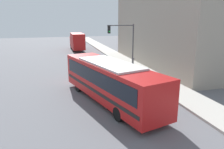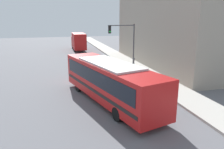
{
  "view_description": "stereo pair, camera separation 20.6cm",
  "coord_description": "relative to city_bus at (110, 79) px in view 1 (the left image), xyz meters",
  "views": [
    {
      "loc": [
        -4.28,
        -14.48,
        6.26
      ],
      "look_at": [
        0.74,
        3.65,
        1.33
      ],
      "focal_mm": 35.0,
      "sensor_mm": 36.0,
      "label": 1
    },
    {
      "loc": [
        -4.08,
        -14.54,
        6.26
      ],
      "look_at": [
        0.74,
        3.65,
        1.33
      ],
      "focal_mm": 35.0,
      "sensor_mm": 36.0,
      "label": 2
    }
  ],
  "objects": [
    {
      "name": "sidewalk",
      "position": [
        6.13,
        19.35,
        -1.68
      ],
      "size": [
        2.75,
        70.0,
        0.18
      ],
      "color": "#B7B2A8",
      "rests_on": "ground_plane"
    },
    {
      "name": "ground_plane",
      "position": [
        0.26,
        -0.65,
        -1.77
      ],
      "size": [
        120.0,
        120.0,
        0.0
      ],
      "primitive_type": "plane",
      "color": "slate"
    },
    {
      "name": "building_facade",
      "position": [
        10.51,
        11.39,
        3.46
      ],
      "size": [
        6.0,
        22.08,
        10.47
      ],
      "color": "#9E9384",
      "rests_on": "ground_plane"
    },
    {
      "name": "city_bus",
      "position": [
        0.0,
        0.0,
        0.0
      ],
      "size": [
        5.39,
        11.4,
        3.08
      ],
      "rotation": [
        0.0,
        0.0,
        0.26
      ],
      "color": "red",
      "rests_on": "ground_plane"
    },
    {
      "name": "traffic_light_pole",
      "position": [
        4.39,
        9.73,
        2.06
      ],
      "size": [
        3.28,
        0.35,
        5.33
      ],
      "color": "#47474C",
      "rests_on": "sidewalk"
    },
    {
      "name": "fire_hydrant",
      "position": [
        5.36,
        2.01,
        -1.21
      ],
      "size": [
        0.21,
        0.28,
        0.76
      ],
      "color": "red",
      "rests_on": "sidewalk"
    },
    {
      "name": "parking_meter",
      "position": [
        5.36,
        8.99,
        -0.66
      ],
      "size": [
        0.14,
        0.14,
        1.39
      ],
      "color": "#47474C",
      "rests_on": "sidewalk"
    },
    {
      "name": "delivery_truck",
      "position": [
        0.8,
        27.71,
        0.02
      ],
      "size": [
        2.22,
        7.62,
        3.33
      ],
      "color": "#B21919",
      "rests_on": "ground_plane"
    }
  ]
}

